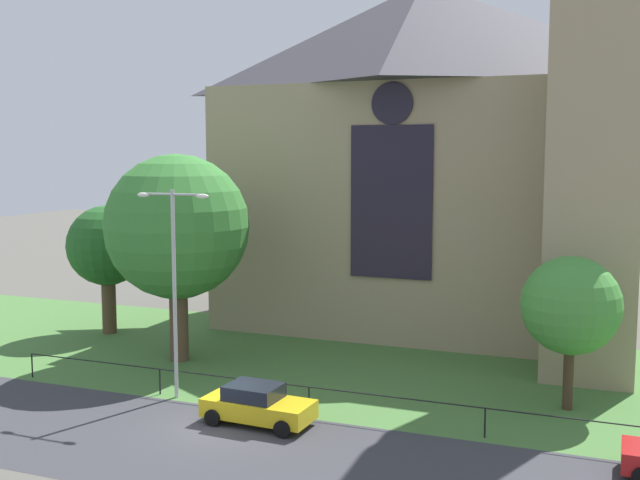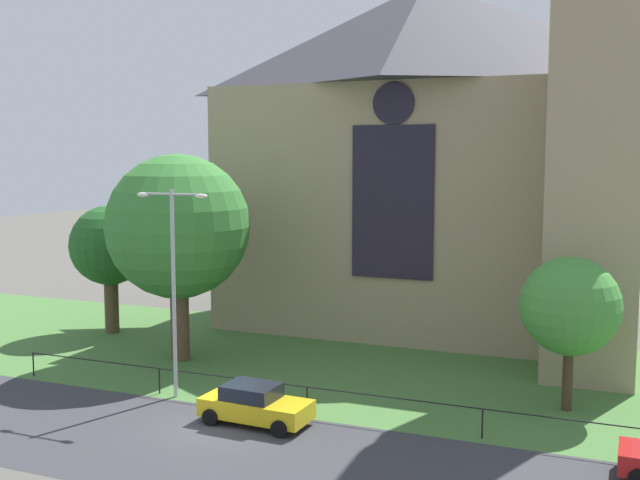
% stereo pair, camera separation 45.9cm
% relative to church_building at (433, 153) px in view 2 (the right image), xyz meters
% --- Properties ---
extents(ground, '(160.00, 160.00, 0.00)m').
position_rel_church_building_xyz_m(ground, '(-3.58, -9.33, -10.27)').
color(ground, '#56544C').
extents(road_asphalt, '(120.00, 8.00, 0.01)m').
position_rel_church_building_xyz_m(road_asphalt, '(-3.58, -21.33, -10.27)').
color(road_asphalt, '#38383D').
rests_on(road_asphalt, ground).
extents(grass_verge, '(120.00, 20.00, 0.01)m').
position_rel_church_building_xyz_m(grass_verge, '(-3.58, -11.33, -10.27)').
color(grass_verge, '#477538').
rests_on(grass_verge, ground).
extents(church_building, '(23.20, 16.20, 26.00)m').
position_rel_church_building_xyz_m(church_building, '(0.00, 0.00, 0.00)').
color(church_building, tan).
rests_on(church_building, ground).
extents(iron_railing, '(27.53, 0.07, 1.13)m').
position_rel_church_building_xyz_m(iron_railing, '(-0.77, -16.83, -9.31)').
color(iron_railing, black).
rests_on(iron_railing, ground).
extents(tree_left_far, '(4.54, 4.54, 7.33)m').
position_rel_church_building_xyz_m(tree_left_far, '(-16.61, -8.27, -5.29)').
color(tree_left_far, brown).
rests_on(tree_left_far, ground).
extents(tree_left_near, '(7.08, 7.08, 10.23)m').
position_rel_church_building_xyz_m(tree_left_near, '(-9.78, -11.80, -3.63)').
color(tree_left_near, brown).
rests_on(tree_left_near, ground).
extents(tree_right_near, '(3.93, 3.93, 6.21)m').
position_rel_church_building_xyz_m(tree_right_near, '(8.68, -12.47, -6.05)').
color(tree_right_near, '#423021').
rests_on(tree_right_near, ground).
extents(streetlamp_near, '(3.37, 0.26, 8.77)m').
position_rel_church_building_xyz_m(streetlamp_near, '(-6.76, -16.93, -4.74)').
color(streetlamp_near, '#B2B2B7').
rests_on(streetlamp_near, ground).
extents(parked_car_yellow, '(4.28, 2.19, 1.51)m').
position_rel_church_building_xyz_m(parked_car_yellow, '(-2.20, -18.52, -9.53)').
color(parked_car_yellow, gold).
rests_on(parked_car_yellow, ground).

